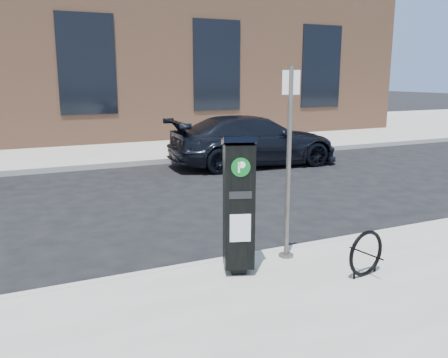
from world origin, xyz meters
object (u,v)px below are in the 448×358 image
parking_kiosk (239,204)px  bike_rack (366,254)px  sign_pole (289,166)px  car_dark (254,141)px

parking_kiosk → bike_rack: bearing=-9.2°
bike_rack → parking_kiosk: bearing=142.4°
sign_pole → bike_rack: sign_pole is taller
car_dark → sign_pole: bearing=158.4°
parking_kiosk → bike_rack: size_ratio=2.97×
sign_pole → car_dark: sign_pole is taller
sign_pole → bike_rack: bearing=-35.3°
bike_rack → car_dark: car_dark is taller
bike_rack → car_dark: size_ratio=0.12×
sign_pole → bike_rack: (0.55, -0.96, -0.99)m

